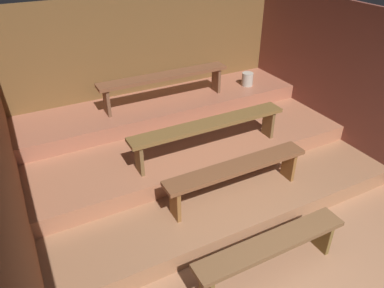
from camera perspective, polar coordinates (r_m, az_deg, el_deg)
The scene contains 12 objects.
ground at distance 5.41m, azimuth 3.30°, elevation -7.70°, with size 5.63×5.42×0.08m, color #9C6D4D.
wall_back at distance 6.67m, azimuth -6.85°, elevation 12.17°, with size 5.63×0.06×2.38m, color brown.
wall_left at distance 4.18m, azimuth -26.38°, elevation -3.75°, with size 0.06×5.42×2.38m, color brown.
wall_right at distance 6.26m, azimuth 23.55°, elevation 8.41°, with size 0.06×5.42×2.38m, color brown.
platform_lower at distance 5.75m, azimuth 0.14°, elevation -2.92°, with size 4.83×3.35×0.24m, color #986948.
platform_middle at distance 5.99m, azimuth -2.04°, elevation 1.35°, with size 4.83×2.37×0.24m, color #A7684A.
platform_upper at distance 6.39m, azimuth -4.60°, elevation 5.80°, with size 4.83×1.09×0.24m, color #A36148.
bench_floor_center at distance 4.14m, azimuth 12.16°, elevation -15.49°, with size 1.81×0.29×0.49m.
bench_lower_center at distance 4.71m, azimuth 6.98°, elevation -4.14°, with size 1.99×0.29×0.49m.
bench_middle_center at distance 5.13m, azimuth 2.68°, elevation 2.59°, with size 2.34×0.29×0.49m.
bench_upper_center at distance 6.11m, azimuth -4.29°, elevation 9.99°, with size 2.22×0.29×0.49m.
pail_upper at distance 6.96m, azimuth 8.59°, elevation 9.92°, with size 0.21×0.21×0.24m, color #B2A899.
Camera 1 is at (-2.21, -1.25, 3.38)m, focal length 34.39 mm.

